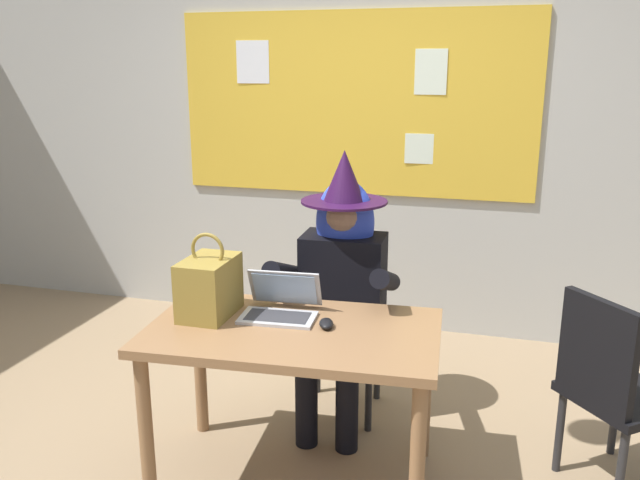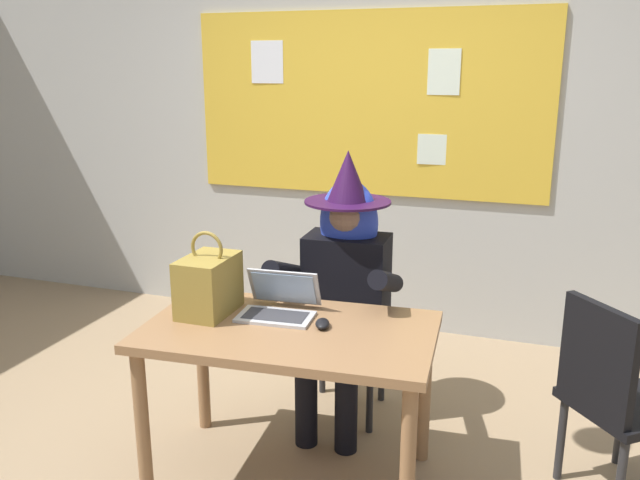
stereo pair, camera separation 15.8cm
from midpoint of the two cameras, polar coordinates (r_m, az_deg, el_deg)
name	(u,v)px [view 2 (the right image)]	position (r m, az deg, el deg)	size (l,w,h in m)	color
ground_plane	(257,466)	(3.21, -4.09, -19.21)	(24.00, 24.00, 0.00)	#937A5B
wall_back_bulletin	(368,121)	(4.46, 5.26, 10.30)	(6.77, 2.10, 2.85)	#B2B2AD
desk_main	(289,349)	(2.82, -1.07, -9.53)	(1.28, 0.80, 0.73)	#8E6642
chair_at_desk	(349,317)	(3.49, 3.84, -6.80)	(0.44, 0.44, 0.90)	black
person_costumed	(344,274)	(3.28, 3.49, -3.03)	(0.61, 0.69, 1.40)	black
laptop	(279,305)	(2.91, -2.06, -5.73)	(0.35, 0.30, 0.19)	#B7B7BC
computer_mouse	(322,324)	(2.78, 1.86, -7.35)	(0.06, 0.10, 0.03)	black
handbag	(209,284)	(2.92, -8.22, -3.87)	(0.20, 0.30, 0.38)	olive
chair_extra_corner	(614,392)	(3.05, 25.75, -11.92)	(0.59, 0.59, 0.89)	black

